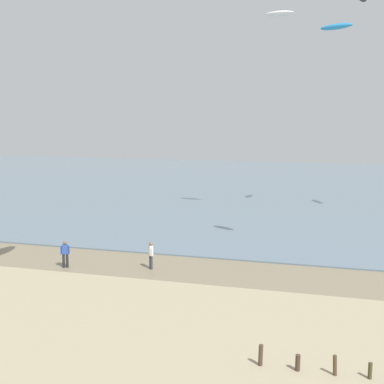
{
  "coord_description": "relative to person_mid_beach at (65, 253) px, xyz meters",
  "views": [
    {
      "loc": [
        4.33,
        -9.54,
        9.62
      ],
      "look_at": [
        -1.25,
        10.42,
        6.47
      ],
      "focal_mm": 48.68,
      "sensor_mm": 36.0,
      "label": 1
    }
  ],
  "objects": [
    {
      "name": "kite_aloft_1",
      "position": [
        15.81,
        6.35,
        14.02
      ],
      "size": [
        2.33,
        1.86,
        0.46
      ],
      "primitive_type": "ellipsoid",
      "rotation": [
        0.14,
        0.0,
        5.72
      ],
      "color": "#2384D1"
    },
    {
      "name": "wet_sand_strip",
      "position": [
        11.84,
        1.77,
        -0.91
      ],
      "size": [
        120.0,
        5.23,
        0.01
      ],
      "primitive_type": "cube",
      "color": "#84755B",
      "rests_on": "ground"
    },
    {
      "name": "person_mid_beach",
      "position": [
        0.0,
        0.0,
        0.0
      ],
      "size": [
        0.53,
        0.35,
        1.71
      ],
      "color": "#232328",
      "rests_on": "ground"
    },
    {
      "name": "kite_aloft_2",
      "position": [
        10.91,
        18.49,
        17.16
      ],
      "size": [
        2.69,
        1.34,
        0.55
      ],
      "primitive_type": "ellipsoid",
      "rotation": [
        -0.18,
        0.0,
        6.1
      ],
      "color": "white"
    },
    {
      "name": "person_far_down_beach",
      "position": [
        5.27,
        1.19,
        0.0
      ],
      "size": [
        0.38,
        0.49,
        1.71
      ],
      "color": "#383842",
      "rests_on": "ground"
    },
    {
      "name": "sea",
      "position": [
        11.84,
        39.38,
        -0.87
      ],
      "size": [
        160.0,
        70.0,
        0.1
      ],
      "primitive_type": "cube",
      "color": "slate",
      "rests_on": "ground"
    }
  ]
}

